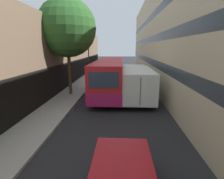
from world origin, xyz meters
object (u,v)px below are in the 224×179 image
object	(u,v)px
bus	(110,75)
street_tree_left	(67,28)
panel_van	(106,69)
street_lamp	(88,41)
box_truck	(136,81)

from	to	relation	value
bus	street_tree_left	xyz separation A→B (m)	(-3.52, -1.36, 4.26)
panel_van	street_lamp	distance (m)	8.22
street_lamp	street_tree_left	xyz separation A→B (m)	(-0.92, -4.52, 0.88)
bus	box_truck	bearing A→B (deg)	-33.20
street_lamp	street_tree_left	size ratio (longest dim) A/B	0.86
box_truck	street_tree_left	size ratio (longest dim) A/B	1.00
street_lamp	bus	bearing A→B (deg)	-50.51
street_lamp	panel_van	bearing A→B (deg)	79.89
street_lamp	street_tree_left	distance (m)	4.70
box_truck	panel_van	bearing A→B (deg)	107.60
box_truck	street_lamp	distance (m)	7.75
street_tree_left	panel_van	bearing A→B (deg)	79.33
panel_van	box_truck	bearing A→B (deg)	-72.40
panel_van	street_tree_left	xyz separation A→B (m)	(-2.18, -11.58, 4.89)
street_tree_left	street_lamp	bearing A→B (deg)	78.46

